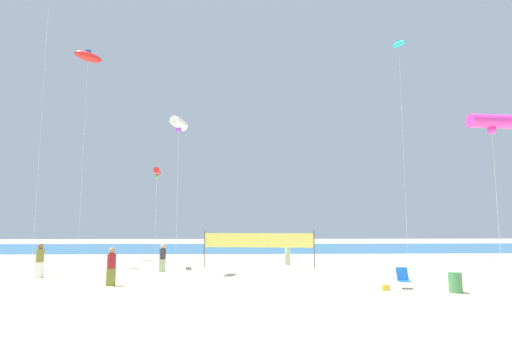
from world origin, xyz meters
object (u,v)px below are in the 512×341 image
(folding_beach_chair, at_px, (404,277))
(kite_magenta_tube, at_px, (491,122))
(beach_handbag, at_px, (386,288))
(kite_red_inflatable, at_px, (88,57))
(beachgoer_maroon_shirt, at_px, (111,265))
(kite_cyan_inflatable, at_px, (399,45))
(trash_barrel, at_px, (455,283))
(beachgoer_sage_shirt, at_px, (288,253))
(kite_red_tube, at_px, (157,172))
(beachgoer_olive_shirt, at_px, (40,259))
(volleyball_net, at_px, (259,242))
(beachgoer_charcoal_shirt, at_px, (163,257))
(kite_white_tube, at_px, (179,124))

(folding_beach_chair, bearing_deg, kite_magenta_tube, 1.05)
(beach_handbag, height_order, kite_red_inflatable, kite_red_inflatable)
(beachgoer_maroon_shirt, height_order, kite_cyan_inflatable, kite_cyan_inflatable)
(beachgoer_maroon_shirt, height_order, trash_barrel, beachgoer_maroon_shirt)
(beachgoer_sage_shirt, distance_m, kite_red_tube, 10.31)
(trash_barrel, distance_m, kite_cyan_inflatable, 21.60)
(kite_red_tube, bearing_deg, beachgoer_olive_shirt, -138.08)
(beachgoer_olive_shirt, xyz_separation_m, beachgoer_sage_shirt, (13.68, 6.46, -0.13))
(trash_barrel, relative_size, volleyball_net, 0.12)
(beachgoer_sage_shirt, relative_size, volleyball_net, 0.22)
(beachgoer_olive_shirt, relative_size, beachgoer_sage_shirt, 1.15)
(beachgoer_charcoal_shirt, xyz_separation_m, kite_white_tube, (0.96, -1.23, 7.66))
(beachgoer_olive_shirt, height_order, beach_handbag, beachgoer_olive_shirt)
(beachgoer_olive_shirt, height_order, kite_white_tube, kite_white_tube)
(folding_beach_chair, distance_m, kite_magenta_tube, 8.33)
(beachgoer_maroon_shirt, height_order, kite_red_inflatable, kite_red_inflatable)
(kite_cyan_inflatable, bearing_deg, beach_handbag, -115.01)
(volleyball_net, bearing_deg, beachgoer_maroon_shirt, -132.74)
(beachgoer_olive_shirt, relative_size, kite_magenta_tube, 0.23)
(beach_handbag, bearing_deg, kite_magenta_tube, 7.41)
(beachgoer_maroon_shirt, xyz_separation_m, kite_red_inflatable, (-6.86, 14.05, 15.56))
(kite_red_inflatable, relative_size, kite_white_tube, 1.93)
(kite_magenta_tube, bearing_deg, kite_red_tube, 153.48)
(beach_handbag, bearing_deg, beachgoer_sage_shirt, 104.90)
(beachgoer_sage_shirt, distance_m, trash_barrel, 13.08)
(beachgoer_charcoal_shirt, distance_m, kite_magenta_tube, 18.66)
(kite_magenta_tube, bearing_deg, folding_beach_chair, -178.92)
(trash_barrel, relative_size, kite_red_tube, 0.13)
(kite_red_tube, bearing_deg, folding_beach_chair, -34.30)
(folding_beach_chair, height_order, kite_red_tube, kite_red_tube)
(beachgoer_olive_shirt, distance_m, trash_barrel, 20.06)
(volleyball_net, relative_size, kite_white_tube, 0.80)
(kite_cyan_inflatable, bearing_deg, beachgoer_charcoal_shirt, -160.50)
(beachgoer_olive_shirt, xyz_separation_m, trash_barrel, (19.33, -5.32, -0.54))
(folding_beach_chair, bearing_deg, beach_handbag, -148.11)
(kite_white_tube, bearing_deg, kite_magenta_tube, -19.00)
(folding_beach_chair, xyz_separation_m, kite_red_tube, (-12.61, 8.61, 5.65))
(beachgoer_sage_shirt, bearing_deg, kite_red_inflatable, -102.29)
(beachgoer_charcoal_shirt, relative_size, kite_red_inflatable, 0.09)
(kite_white_tube, bearing_deg, kite_red_inflatable, 132.86)
(kite_magenta_tube, bearing_deg, kite_red_inflatable, 148.25)
(folding_beach_chair, bearing_deg, kite_cyan_inflatable, 67.69)
(beachgoer_maroon_shirt, height_order, kite_white_tube, kite_white_tube)
(folding_beach_chair, bearing_deg, kite_white_tube, 153.65)
(beach_handbag, distance_m, kite_magenta_tube, 9.21)
(beachgoer_charcoal_shirt, height_order, volleyball_net, volleyball_net)
(kite_red_tube, xyz_separation_m, kite_white_tube, (1.84, -3.27, 2.41))
(kite_cyan_inflatable, distance_m, kite_white_tube, 19.28)
(trash_barrel, distance_m, kite_white_tube, 16.25)
(beachgoer_charcoal_shirt, distance_m, volleyball_net, 6.13)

